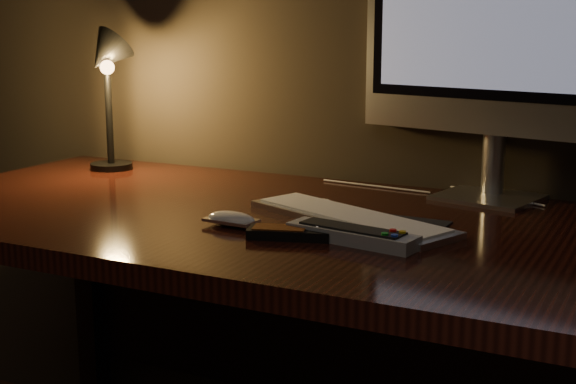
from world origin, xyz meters
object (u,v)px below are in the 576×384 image
at_px(monitor, 497,19).
at_px(desk_lamp, 107,75).
at_px(desk, 296,271).
at_px(tv_remote, 352,235).
at_px(keyboard, 350,217).
at_px(mouse, 231,221).
at_px(media_remote, 289,233).

bearing_deg(monitor, desk_lamp, -161.27).
height_order(desk, tv_remote, tv_remote).
height_order(keyboard, tv_remote, tv_remote).
distance_m(monitor, mouse, 0.66).
bearing_deg(keyboard, desk_lamp, -173.93).
relative_size(mouse, tv_remote, 0.41).
relative_size(mouse, media_remote, 0.64).
height_order(media_remote, tv_remote, tv_remote).
xyz_separation_m(mouse, desk_lamp, (-0.53, 0.33, 0.23)).
bearing_deg(desk, desk_lamp, 165.62).
xyz_separation_m(media_remote, desk_lamp, (-0.66, 0.36, 0.23)).
distance_m(media_remote, tv_remote, 0.11).
xyz_separation_m(desk, tv_remote, (0.20, -0.19, 0.14)).
relative_size(media_remote, desk_lamp, 0.42).
distance_m(desk, tv_remote, 0.31).
bearing_deg(mouse, media_remote, -8.80).
relative_size(monitor, mouse, 6.48).
distance_m(monitor, media_remote, 0.62).
bearing_deg(desk, tv_remote, -43.96).
relative_size(desk, tv_remote, 6.85).
height_order(monitor, tv_remote, monitor).
xyz_separation_m(desk, monitor, (0.32, 0.24, 0.49)).
bearing_deg(desk_lamp, media_remote, -34.20).
bearing_deg(keyboard, mouse, -123.10).
distance_m(desk, monitor, 0.63).
relative_size(desk, mouse, 16.90).
bearing_deg(mouse, desk_lamp, 152.36).
bearing_deg(tv_remote, media_remote, -158.74).
bearing_deg(media_remote, tv_remote, -4.77).
xyz_separation_m(desk, media_remote, (0.09, -0.21, 0.14)).
height_order(monitor, desk_lamp, monitor).
bearing_deg(desk_lamp, tv_remote, -29.45).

